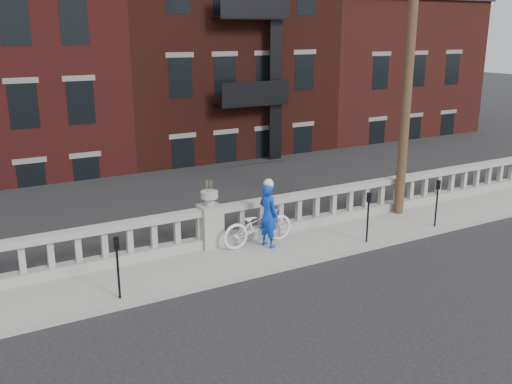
% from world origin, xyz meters
% --- Properties ---
extents(ground, '(120.00, 120.00, 0.00)m').
position_xyz_m(ground, '(0.00, 0.00, 0.00)').
color(ground, black).
rests_on(ground, ground).
extents(sidewalk, '(32.00, 2.20, 0.15)m').
position_xyz_m(sidewalk, '(0.00, 3.00, 0.07)').
color(sidewalk, gray).
rests_on(sidewalk, ground).
extents(balustrade, '(28.00, 0.34, 1.03)m').
position_xyz_m(balustrade, '(0.00, 3.95, 0.64)').
color(balustrade, gray).
rests_on(balustrade, sidewalk).
extents(planter_pedestal, '(0.55, 0.55, 1.76)m').
position_xyz_m(planter_pedestal, '(0.00, 3.95, 0.83)').
color(planter_pedestal, gray).
rests_on(planter_pedestal, sidewalk).
extents(lower_level, '(80.00, 44.00, 20.80)m').
position_xyz_m(lower_level, '(0.56, 23.04, 2.63)').
color(lower_level, '#605E59').
rests_on(lower_level, ground).
extents(utility_pole, '(1.60, 0.28, 10.00)m').
position_xyz_m(utility_pole, '(6.20, 3.60, 5.24)').
color(utility_pole, '#422D1E').
rests_on(utility_pole, sidewalk).
extents(parking_meter_b, '(0.10, 0.09, 1.36)m').
position_xyz_m(parking_meter_b, '(-2.95, 2.15, 1.00)').
color(parking_meter_b, black).
rests_on(parking_meter_b, sidewalk).
extents(parking_meter_c, '(0.10, 0.09, 1.36)m').
position_xyz_m(parking_meter_c, '(3.71, 2.15, 1.00)').
color(parking_meter_c, black).
rests_on(parking_meter_c, sidewalk).
extents(parking_meter_d, '(0.10, 0.09, 1.36)m').
position_xyz_m(parking_meter_d, '(6.23, 2.15, 1.00)').
color(parking_meter_d, black).
rests_on(parking_meter_d, sidewalk).
extents(bicycle, '(2.06, 0.78, 1.07)m').
position_xyz_m(bicycle, '(1.12, 3.43, 0.68)').
color(bicycle, white).
rests_on(bicycle, sidewalk).
extents(cyclist, '(0.54, 0.70, 1.69)m').
position_xyz_m(cyclist, '(1.29, 3.19, 1.00)').
color(cyclist, '#0C38BB').
rests_on(cyclist, sidewalk).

